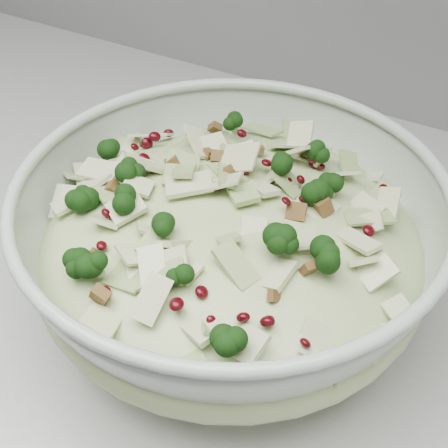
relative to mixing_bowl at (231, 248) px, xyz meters
name	(u,v)px	position (x,y,z in m)	size (l,w,h in m)	color
counter	(79,372)	(-0.34, 0.10, -0.52)	(3.60, 0.60, 0.90)	#ACACA7
mixing_bowl	(231,248)	(0.00, 0.00, 0.00)	(0.38, 0.38, 0.13)	#A3B3A3
salad	(231,228)	(0.00, 0.00, 0.02)	(0.36, 0.36, 0.13)	#ACBC80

